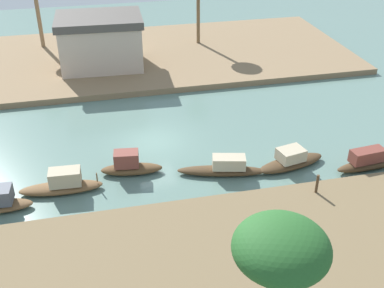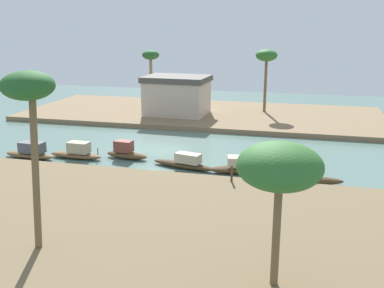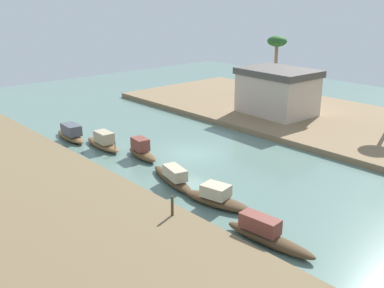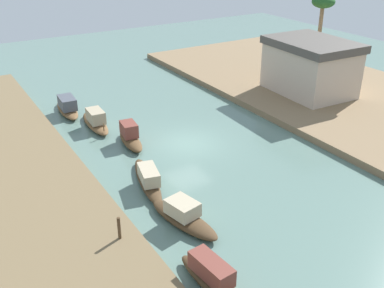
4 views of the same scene
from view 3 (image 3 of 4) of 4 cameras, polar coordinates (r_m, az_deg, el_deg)
The scene contains 11 objects.
river_water at distance 32.34m, azimuth -0.06°, elevation -1.26°, with size 66.91×66.91×0.00m, color slate.
riverbank_right at distance 42.69m, azimuth 14.50°, elevation 3.35°, with size 38.31×15.31×0.46m, color #846B4C.
sampan_with_tall_canopy at distance 27.28m, azimuth -2.38°, elevation -4.18°, with size 4.95×2.02×1.12m.
sampan_foreground at distance 36.61m, azimuth -14.98°, elevation 1.26°, with size 4.24×1.43×1.27m.
sampan_upstream_small at distance 34.11m, azimuth -11.09°, elevation 0.25°, with size 4.31×1.34×1.28m.
sampan_open_hull at distance 24.59m, azimuth 3.12°, elevation -6.79°, with size 4.28×2.02×1.17m.
sampan_downstream_large at distance 21.30m, azimuth 9.31°, elevation -11.14°, with size 4.73×1.37×1.24m.
sampan_with_red_awning at distance 31.68m, azimuth -6.35°, elevation -0.84°, with size 3.46×1.42×1.36m.
mooring_post at distance 22.47m, azimuth -2.50°, elevation -7.77°, with size 0.14×0.14×1.03m, color #4C3823.
palm_tree_right_tall at distance 48.82m, azimuth 10.62°, elevation 12.14°, with size 2.03×2.03×6.31m.
riverside_building at distance 41.80m, azimuth 10.66°, elevation 6.53°, with size 6.81×5.17×4.06m.
Camera 3 is at (22.82, -20.18, 10.86)m, focal length 42.47 mm.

